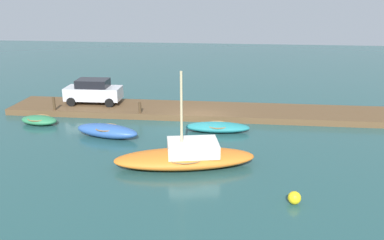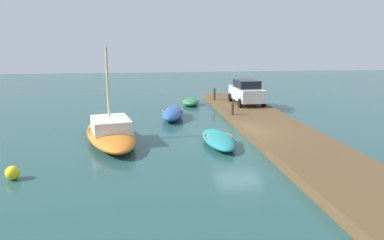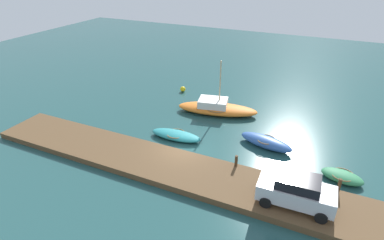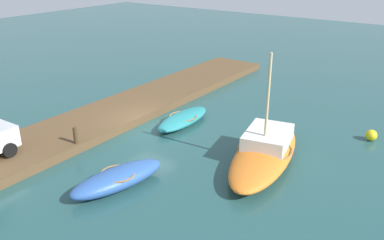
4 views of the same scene
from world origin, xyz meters
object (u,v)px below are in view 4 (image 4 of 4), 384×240
object	(u,v)px
sailboat_orange	(265,150)
marker_buoy	(371,135)
rowboat_teal	(183,119)
mooring_post_west	(75,135)
rowboat_blue	(118,178)

from	to	relation	value
sailboat_orange	marker_buoy	size ratio (longest dim) A/B	13.50
rowboat_teal	marker_buoy	distance (m)	9.45
mooring_post_west	marker_buoy	size ratio (longest dim) A/B	1.41
sailboat_orange	mooring_post_west	size ratio (longest dim) A/B	9.57
rowboat_teal	rowboat_blue	bearing A→B (deg)	12.66
mooring_post_west	marker_buoy	world-z (taller)	mooring_post_west
sailboat_orange	marker_buoy	distance (m)	5.96
rowboat_blue	marker_buoy	bearing A→B (deg)	158.56
sailboat_orange	rowboat_teal	xyz separation A→B (m)	(-1.30, -5.44, -0.24)
rowboat_teal	marker_buoy	xyz separation A→B (m)	(-3.68, 8.71, -0.02)
sailboat_orange	rowboat_teal	world-z (taller)	sailboat_orange
sailboat_orange	mooring_post_west	bearing A→B (deg)	-72.80
rowboat_teal	marker_buoy	world-z (taller)	rowboat_teal
marker_buoy	rowboat_teal	bearing A→B (deg)	-67.10
rowboat_blue	mooring_post_west	distance (m)	3.98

